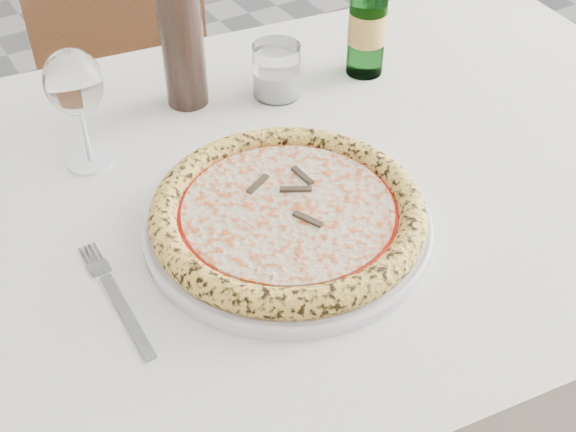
% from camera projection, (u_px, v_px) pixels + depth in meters
% --- Properties ---
extents(dining_table, '(1.53, 1.03, 0.76)m').
position_uv_depth(dining_table, '(251.00, 235.00, 1.01)').
color(dining_table, brown).
rests_on(dining_table, floor).
extents(chair_far, '(0.51, 0.51, 0.93)m').
position_uv_depth(chair_far, '(124.00, 74.00, 1.62)').
color(chair_far, brown).
rests_on(chair_far, floor).
extents(plate, '(0.36, 0.36, 0.02)m').
position_uv_depth(plate, '(288.00, 223.00, 0.88)').
color(plate, white).
rests_on(plate, dining_table).
extents(pizza, '(0.34, 0.34, 0.03)m').
position_uv_depth(pizza, '(288.00, 212.00, 0.87)').
color(pizza, '#D9B168').
rests_on(pizza, plate).
extents(fork, '(0.02, 0.20, 0.00)m').
position_uv_depth(fork, '(118.00, 300.00, 0.80)').
color(fork, gray).
rests_on(fork, dining_table).
extents(wine_glass, '(0.08, 0.08, 0.17)m').
position_uv_depth(wine_glass, '(74.00, 85.00, 0.91)').
color(wine_glass, white).
rests_on(wine_glass, dining_table).
extents(tumbler, '(0.07, 0.07, 0.08)m').
position_uv_depth(tumbler, '(277.00, 74.00, 1.10)').
color(tumbler, white).
rests_on(tumbler, dining_table).
extents(beer_bottle, '(0.06, 0.06, 0.23)m').
position_uv_depth(beer_bottle, '(368.00, 19.00, 1.12)').
color(beer_bottle, '#438447').
rests_on(beer_bottle, dining_table).
extents(wine_bottle, '(0.06, 0.06, 0.26)m').
position_uv_depth(wine_bottle, '(182.00, 36.00, 1.04)').
color(wine_bottle, black).
rests_on(wine_bottle, dining_table).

